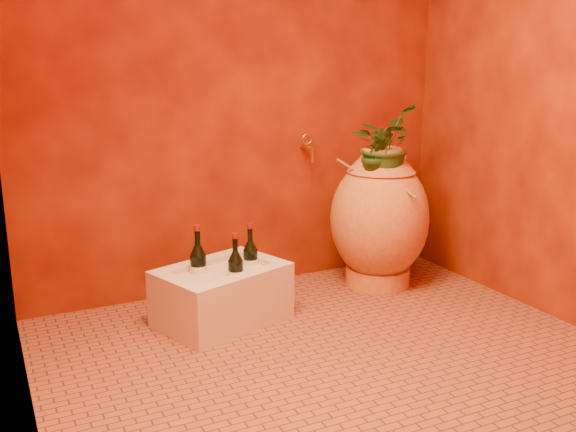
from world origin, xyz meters
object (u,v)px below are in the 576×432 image
wall_tap (308,146)px  wine_bottle_c (250,262)px  amphora (379,218)px  wine_bottle_a (198,268)px  stone_basin (222,295)px  wine_bottle_b (236,273)px

wall_tap → wine_bottle_c: bearing=-147.9°
amphora → wine_bottle_a: 1.12m
wine_bottle_c → wall_tap: 0.80m
wine_bottle_a → amphora: bearing=3.0°
wine_bottle_a → wall_tap: size_ratio=2.17×
amphora → wall_tap: wall_tap is taller
stone_basin → wall_tap: (0.68, 0.38, 0.67)m
amphora → wine_bottle_a: amphora is taller
wine_bottle_a → wall_tap: wall_tap is taller
stone_basin → wine_bottle_b: bearing=-58.1°
wall_tap → wine_bottle_a: bearing=-157.3°
amphora → wine_bottle_a: bearing=-177.0°
amphora → stone_basin: amphora is taller
wine_bottle_a → wine_bottle_b: 0.20m
wine_bottle_b → wine_bottle_c: bearing=45.6°
wall_tap → amphora: bearing=-39.6°
wine_bottle_c → amphora: bearing=3.1°
amphora → stone_basin: (-1.01, -0.11, -0.27)m
wine_bottle_a → wine_bottle_b: (0.15, -0.13, -0.01)m
stone_basin → wine_bottle_c: bearing=19.5°
stone_basin → wine_bottle_a: 0.18m
amphora → wall_tap: (-0.33, 0.27, 0.40)m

